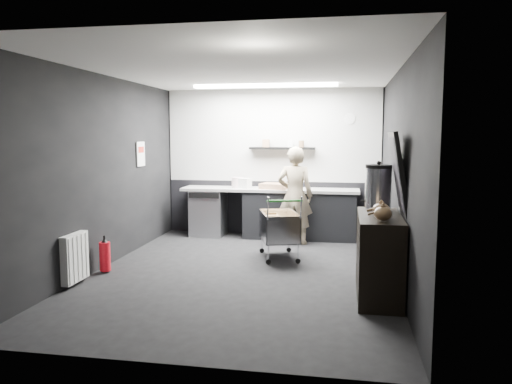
# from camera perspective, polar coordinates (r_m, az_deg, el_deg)

# --- Properties ---
(floor) EXTENTS (5.50, 5.50, 0.00)m
(floor) POSITION_cam_1_polar(r_m,az_deg,el_deg) (6.85, -1.53, -9.25)
(floor) COLOR black
(floor) RESTS_ON ground
(ceiling) EXTENTS (5.50, 5.50, 0.00)m
(ceiling) POSITION_cam_1_polar(r_m,az_deg,el_deg) (6.64, -1.61, 13.78)
(ceiling) COLOR white
(ceiling) RESTS_ON wall_back
(wall_back) EXTENTS (5.50, 0.00, 5.50)m
(wall_back) POSITION_cam_1_polar(r_m,az_deg,el_deg) (9.31, 1.87, 3.39)
(wall_back) COLOR black
(wall_back) RESTS_ON floor
(wall_front) EXTENTS (5.50, 0.00, 5.50)m
(wall_front) POSITION_cam_1_polar(r_m,az_deg,el_deg) (3.97, -9.65, -1.01)
(wall_front) COLOR black
(wall_front) RESTS_ON floor
(wall_left) EXTENTS (0.00, 5.50, 5.50)m
(wall_left) POSITION_cam_1_polar(r_m,az_deg,el_deg) (7.28, -17.18, 2.21)
(wall_left) COLOR black
(wall_left) RESTS_ON floor
(wall_right) EXTENTS (0.00, 5.50, 5.50)m
(wall_right) POSITION_cam_1_polar(r_m,az_deg,el_deg) (6.51, 15.96, 1.76)
(wall_right) COLOR black
(wall_right) RESTS_ON floor
(kitchen_wall_panel) EXTENTS (3.95, 0.02, 1.70)m
(kitchen_wall_panel) POSITION_cam_1_polar(r_m,az_deg,el_deg) (9.28, 1.87, 6.47)
(kitchen_wall_panel) COLOR #B9B9B4
(kitchen_wall_panel) RESTS_ON wall_back
(dado_panel) EXTENTS (3.95, 0.02, 1.00)m
(dado_panel) POSITION_cam_1_polar(r_m,az_deg,el_deg) (9.38, 1.84, -1.80)
(dado_panel) COLOR black
(dado_panel) RESTS_ON wall_back
(floating_shelf) EXTENTS (1.20, 0.22, 0.04)m
(floating_shelf) POSITION_cam_1_polar(r_m,az_deg,el_deg) (9.15, 3.01, 5.02)
(floating_shelf) COLOR black
(floating_shelf) RESTS_ON wall_back
(wall_clock) EXTENTS (0.20, 0.03, 0.20)m
(wall_clock) POSITION_cam_1_polar(r_m,az_deg,el_deg) (9.18, 10.64, 8.24)
(wall_clock) COLOR silver
(wall_clock) RESTS_ON wall_back
(poster) EXTENTS (0.02, 0.30, 0.40)m
(poster) POSITION_cam_1_polar(r_m,az_deg,el_deg) (8.44, -13.05, 4.26)
(poster) COLOR white
(poster) RESTS_ON wall_left
(poster_red_band) EXTENTS (0.02, 0.22, 0.10)m
(poster_red_band) POSITION_cam_1_polar(r_m,az_deg,el_deg) (8.43, -13.03, 4.73)
(poster_red_band) COLOR red
(poster_red_band) RESTS_ON poster
(radiator) EXTENTS (0.10, 0.50, 0.60)m
(radiator) POSITION_cam_1_polar(r_m,az_deg,el_deg) (6.62, -20.01, -7.07)
(radiator) COLOR silver
(radiator) RESTS_ON wall_left
(ceiling_strip) EXTENTS (2.40, 0.20, 0.04)m
(ceiling_strip) POSITION_cam_1_polar(r_m,az_deg,el_deg) (8.45, 1.01, 12.03)
(ceiling_strip) COLOR white
(ceiling_strip) RESTS_ON ceiling
(prep_counter) EXTENTS (3.20, 0.61, 0.90)m
(prep_counter) POSITION_cam_1_polar(r_m,az_deg,el_deg) (9.06, 2.40, -2.37)
(prep_counter) COLOR black
(prep_counter) RESTS_ON floor
(person) EXTENTS (0.62, 0.42, 1.67)m
(person) POSITION_cam_1_polar(r_m,az_deg,el_deg) (8.53, 4.48, -0.39)
(person) COLOR beige
(person) RESTS_ON floor
(shopping_cart) EXTENTS (0.75, 1.01, 0.95)m
(shopping_cart) POSITION_cam_1_polar(r_m,az_deg,el_deg) (7.57, 2.64, -4.21)
(shopping_cart) COLOR silver
(shopping_cart) RESTS_ON floor
(sideboard) EXTENTS (0.54, 1.27, 1.90)m
(sideboard) POSITION_cam_1_polar(r_m,az_deg,el_deg) (5.96, 13.98, -5.87)
(sideboard) COLOR black
(sideboard) RESTS_ON floor
(fire_extinguisher) EXTENTS (0.15, 0.15, 0.49)m
(fire_extinguisher) POSITION_cam_1_polar(r_m,az_deg,el_deg) (7.12, -16.88, -6.95)
(fire_extinguisher) COLOR red
(fire_extinguisher) RESTS_ON floor
(cardboard_box) EXTENTS (0.56, 0.48, 0.10)m
(cardboard_box) POSITION_cam_1_polar(r_m,az_deg,el_deg) (8.95, 2.19, 0.69)
(cardboard_box) COLOR #A47957
(cardboard_box) RESTS_ON prep_counter
(pink_tub) EXTENTS (0.19, 0.19, 0.19)m
(pink_tub) POSITION_cam_1_polar(r_m,az_deg,el_deg) (9.12, -2.19, 1.10)
(pink_tub) COLOR beige
(pink_tub) RESTS_ON prep_counter
(white_container) EXTENTS (0.25, 0.23, 0.18)m
(white_container) POSITION_cam_1_polar(r_m,az_deg,el_deg) (9.04, -1.30, 1.01)
(white_container) COLOR silver
(white_container) RESTS_ON prep_counter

